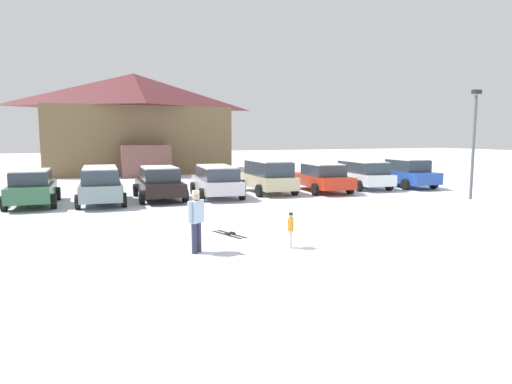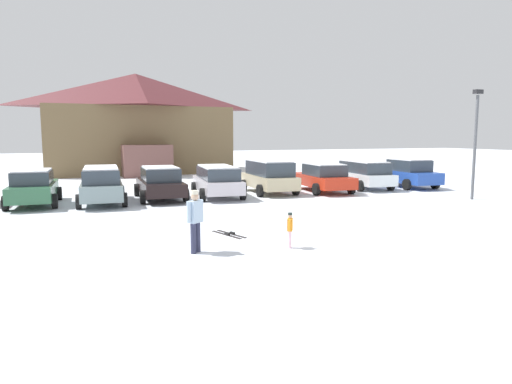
# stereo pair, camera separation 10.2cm
# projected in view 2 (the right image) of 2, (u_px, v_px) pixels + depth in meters

# --- Properties ---
(ground) EXTENTS (160.00, 160.00, 0.00)m
(ground) POSITION_uv_depth(u_px,v_px,m) (379.00, 256.00, 11.78)
(ground) COLOR silver
(ski_lodge) EXTENTS (14.96, 10.93, 8.27)m
(ski_lodge) POSITION_uv_depth(u_px,v_px,m) (137.00, 123.00, 38.68)
(ski_lodge) COLOR brown
(ski_lodge) RESTS_ON ground
(parked_green_coupe) EXTENTS (2.23, 4.58, 1.60)m
(parked_green_coupe) POSITION_uv_depth(u_px,v_px,m) (34.00, 187.00, 20.27)
(parked_green_coupe) COLOR #2E6141
(parked_green_coupe) RESTS_ON ground
(parked_grey_wagon) EXTENTS (2.29, 4.81, 1.68)m
(parked_grey_wagon) POSITION_uv_depth(u_px,v_px,m) (101.00, 184.00, 20.79)
(parked_grey_wagon) COLOR gray
(parked_grey_wagon) RESTS_ON ground
(parked_black_sedan) EXTENTS (2.32, 4.84, 1.60)m
(parked_black_sedan) POSITION_uv_depth(u_px,v_px,m) (160.00, 183.00, 22.22)
(parked_black_sedan) COLOR black
(parked_black_sedan) RESTS_ON ground
(parked_silver_wagon) EXTENTS (2.54, 4.90, 1.58)m
(parked_silver_wagon) POSITION_uv_depth(u_px,v_px,m) (217.00, 180.00, 23.03)
(parked_silver_wagon) COLOR silver
(parked_silver_wagon) RESTS_ON ground
(parked_beige_suv) EXTENTS (2.34, 4.45, 1.77)m
(parked_beige_suv) POSITION_uv_depth(u_px,v_px,m) (269.00, 176.00, 24.56)
(parked_beige_suv) COLOR tan
(parked_beige_suv) RESTS_ON ground
(parked_red_sedan) EXTENTS (2.55, 4.85, 1.58)m
(parked_red_sedan) POSITION_uv_depth(u_px,v_px,m) (323.00, 177.00, 25.20)
(parked_red_sedan) COLOR red
(parked_red_sedan) RESTS_ON ground
(parked_white_suv) EXTENTS (2.52, 4.77, 1.63)m
(parked_white_suv) POSITION_uv_depth(u_px,v_px,m) (364.00, 173.00, 26.78)
(parked_white_suv) COLOR white
(parked_white_suv) RESTS_ON ground
(parked_blue_hatchback) EXTENTS (2.42, 4.76, 1.71)m
(parked_blue_hatchback) POSITION_uv_depth(u_px,v_px,m) (407.00, 173.00, 27.47)
(parked_blue_hatchback) COLOR #2448A6
(parked_blue_hatchback) RESTS_ON ground
(skier_child_in_orange_jacket) EXTENTS (0.24, 0.33, 0.99)m
(skier_child_in_orange_jacket) POSITION_uv_depth(u_px,v_px,m) (290.00, 228.00, 12.55)
(skier_child_in_orange_jacket) COLOR #E9B6C7
(skier_child_in_orange_jacket) RESTS_ON ground
(skier_adult_in_blue_parka) EXTENTS (0.52, 0.43, 1.67)m
(skier_adult_in_blue_parka) POSITION_uv_depth(u_px,v_px,m) (195.00, 218.00, 11.99)
(skier_adult_in_blue_parka) COLOR #2D2F49
(skier_adult_in_blue_parka) RESTS_ON ground
(pair_of_skis) EXTENTS (0.73, 1.50, 0.08)m
(pair_of_skis) POSITION_uv_depth(u_px,v_px,m) (229.00, 234.00, 14.30)
(pair_of_skis) COLOR black
(pair_of_skis) RESTS_ON ground
(lamp_post) EXTENTS (0.44, 0.24, 5.26)m
(lamp_post) POSITION_uv_depth(u_px,v_px,m) (475.00, 138.00, 21.87)
(lamp_post) COLOR #515459
(lamp_post) RESTS_ON ground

